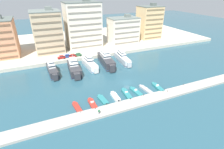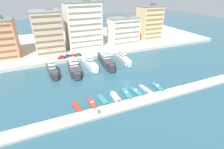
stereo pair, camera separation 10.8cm
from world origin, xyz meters
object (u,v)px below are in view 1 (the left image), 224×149
(car_blue_left, at_px, (67,56))
(pedestrian_mid_deck, at_px, (168,90))
(motorboat_white_center_left, at_px, (115,97))
(motorboat_grey_mid_right, at_px, (147,90))
(yacht_charcoal_center_left, at_px, (106,60))
(motorboat_teal_right, at_px, (158,87))
(motorboat_teal_mid_left, at_px, (103,100))
(motorboat_teal_center_right, at_px, (136,92))
(yacht_silver_center, at_px, (122,58))
(motorboat_teal_center, at_px, (127,94))
(motorboat_red_left, at_px, (92,104))
(car_green_center_left, at_px, (78,54))
(car_red_mid_left, at_px, (72,56))
(yacht_charcoal_left, at_px, (74,68))
(pedestrian_near_edge, at_px, (99,111))
(car_red_far_left, at_px, (61,57))
(yacht_white_mid_left, at_px, (90,64))
(yacht_charcoal_far_left, at_px, (52,69))
(motorboat_red_far_left, at_px, (77,108))

(car_blue_left, distance_m, pedestrian_mid_deck, 57.45)
(motorboat_white_center_left, bearing_deg, motorboat_grey_mid_right, -2.51)
(yacht_charcoal_center_left, bearing_deg, motorboat_teal_right, -71.79)
(motorboat_teal_mid_left, xyz_separation_m, motorboat_teal_center_right, (14.07, 0.21, -0.11))
(yacht_silver_center, height_order, motorboat_white_center_left, yacht_silver_center)
(motorboat_teal_center, height_order, motorboat_grey_mid_right, motorboat_teal_center)
(yacht_charcoal_center_left, relative_size, yacht_silver_center, 1.11)
(motorboat_red_left, bearing_deg, motorboat_teal_center, 2.35)
(car_green_center_left, relative_size, pedestrian_mid_deck, 2.50)
(motorboat_teal_right, bearing_deg, pedestrian_mid_deck, -77.64)
(motorboat_teal_center, xyz_separation_m, car_green_center_left, (-7.80, 44.38, 2.22))
(motorboat_red_left, height_order, car_red_mid_left, car_red_mid_left)
(yacht_charcoal_center_left, xyz_separation_m, motorboat_white_center_left, (-8.46, -30.17, -2.18))
(yacht_charcoal_left, relative_size, motorboat_grey_mid_right, 2.19)
(motorboat_teal_center, relative_size, car_green_center_left, 1.92)
(yacht_charcoal_center_left, relative_size, pedestrian_near_edge, 12.12)
(motorboat_white_center_left, height_order, motorboat_teal_right, motorboat_white_center_left)
(yacht_charcoal_center_left, bearing_deg, car_blue_left, 141.73)
(car_red_far_left, height_order, car_blue_left, same)
(motorboat_white_center_left, bearing_deg, car_red_mid_left, 98.36)
(motorboat_red_left, relative_size, motorboat_teal_mid_left, 1.02)
(car_green_center_left, distance_m, pedestrian_near_edge, 51.71)
(motorboat_teal_right, bearing_deg, car_red_mid_left, 119.44)
(yacht_white_mid_left, relative_size, yacht_charcoal_center_left, 0.78)
(motorboat_teal_center_right, relative_size, car_red_far_left, 1.85)
(yacht_charcoal_center_left, height_order, motorboat_grey_mid_right, yacht_charcoal_center_left)
(yacht_white_mid_left, distance_m, motorboat_teal_mid_left, 30.64)
(motorboat_teal_right, xyz_separation_m, car_red_far_left, (-31.10, 44.60, 2.29))
(car_blue_left, bearing_deg, motorboat_teal_center_right, -67.53)
(car_red_mid_left, bearing_deg, yacht_charcoal_left, -99.35)
(yacht_charcoal_far_left, height_order, motorboat_teal_right, yacht_charcoal_far_left)
(yacht_charcoal_far_left, height_order, yacht_silver_center, yacht_charcoal_far_left)
(car_red_mid_left, bearing_deg, motorboat_teal_center, -75.89)
(yacht_charcoal_left, relative_size, pedestrian_near_edge, 10.74)
(motorboat_teal_mid_left, height_order, car_red_far_left, car_red_far_left)
(motorboat_red_far_left, height_order, car_blue_left, car_blue_left)
(yacht_silver_center, bearing_deg, yacht_charcoal_center_left, -175.70)
(motorboat_teal_mid_left, relative_size, motorboat_teal_center_right, 0.88)
(motorboat_teal_center, relative_size, pedestrian_near_edge, 4.52)
(yacht_white_mid_left, xyz_separation_m, yacht_charcoal_center_left, (8.98, 0.09, 0.52))
(yacht_silver_center, xyz_separation_m, car_red_mid_left, (-24.76, 12.72, 0.68))
(yacht_charcoal_left, xyz_separation_m, motorboat_red_far_left, (-5.60, -28.78, -1.97))
(yacht_charcoal_far_left, xyz_separation_m, car_red_far_left, (6.44, 13.49, 0.49))
(yacht_charcoal_far_left, distance_m, motorboat_white_center_left, 35.80)
(motorboat_white_center_left, relative_size, motorboat_teal_center_right, 0.87)
(motorboat_grey_mid_right, bearing_deg, yacht_silver_center, 81.17)
(car_red_mid_left, bearing_deg, car_green_center_left, 8.68)
(yacht_silver_center, distance_m, motorboat_white_center_left, 35.99)
(motorboat_red_far_left, xyz_separation_m, pedestrian_near_edge, (5.57, -6.58, 1.49))
(yacht_charcoal_center_left, relative_size, motorboat_grey_mid_right, 2.47)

